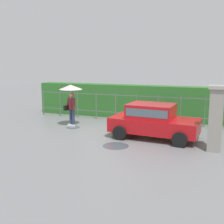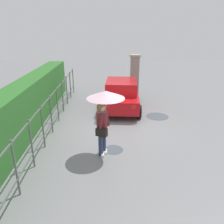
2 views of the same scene
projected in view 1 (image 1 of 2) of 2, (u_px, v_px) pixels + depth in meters
ground_plane at (109, 133)px, 12.88m from camera, size 40.00×40.00×0.00m
car at (153, 120)px, 11.87m from camera, size 3.84×2.08×1.48m
pedestrian at (71, 94)px, 13.90m from camera, size 1.16×1.16×2.11m
gate_pillar at (216, 118)px, 10.09m from camera, size 0.60×0.60×2.42m
fence_section at (126, 106)px, 15.21m from camera, size 10.59×0.05×1.50m
hedge_row at (131, 101)px, 16.15m from camera, size 11.54×0.90×1.90m
puddle_near at (116, 146)px, 10.89m from camera, size 1.03×1.03×0.00m
puddle_far at (73, 128)px, 13.86m from camera, size 0.66×0.66×0.00m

